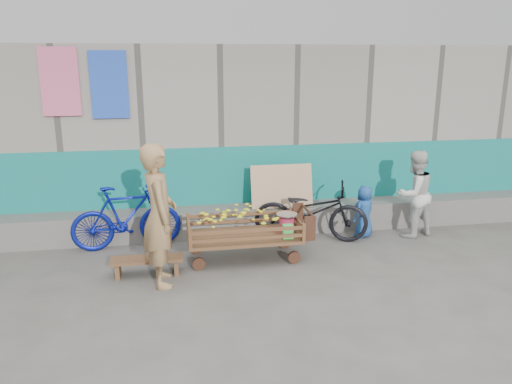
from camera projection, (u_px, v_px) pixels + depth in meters
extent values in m
plane|color=#504E48|center=(297.00, 296.00, 6.04)|extent=(80.00, 80.00, 0.00)
cube|color=gray|center=(245.00, 128.00, 9.56)|extent=(12.00, 3.00, 3.00)
cube|color=#16787A|center=(259.00, 187.00, 8.32)|extent=(12.00, 0.03, 1.40)
cube|color=#5B5955|center=(262.00, 219.00, 8.22)|extent=(12.00, 0.50, 0.45)
cube|color=tan|center=(282.00, 186.00, 8.00)|extent=(1.00, 0.19, 0.68)
cube|color=#E4628C|center=(60.00, 82.00, 7.34)|extent=(0.55, 0.03, 1.00)
cube|color=blue|center=(109.00, 85.00, 7.47)|extent=(0.55, 0.03, 1.00)
cube|color=brown|center=(244.00, 237.00, 7.08)|extent=(1.60, 0.80, 0.04)
cylinder|color=#3B1F15|center=(199.00, 264.00, 6.76)|extent=(0.18, 0.05, 0.18)
cube|color=brown|center=(190.00, 239.00, 6.56)|extent=(0.04, 0.04, 0.25)
cylinder|color=#3B1F15|center=(196.00, 248.00, 7.31)|extent=(0.18, 0.05, 0.18)
cube|color=brown|center=(188.00, 222.00, 7.27)|extent=(0.04, 0.04, 0.25)
cylinder|color=#3B1F15|center=(294.00, 257.00, 6.98)|extent=(0.18, 0.05, 0.18)
cube|color=brown|center=(304.00, 232.00, 6.82)|extent=(0.04, 0.04, 0.25)
cylinder|color=#3B1F15|center=(285.00, 243.00, 7.54)|extent=(0.18, 0.05, 0.18)
cube|color=brown|center=(291.00, 216.00, 7.53)|extent=(0.04, 0.04, 0.25)
cube|color=brown|center=(248.00, 238.00, 6.70)|extent=(1.54, 0.04, 0.04)
cube|color=brown|center=(248.00, 231.00, 6.67)|extent=(1.54, 0.04, 0.04)
cube|color=brown|center=(240.00, 221.00, 7.41)|extent=(1.54, 0.04, 0.04)
cube|color=brown|center=(240.00, 214.00, 7.38)|extent=(1.54, 0.04, 0.04)
cube|color=brown|center=(189.00, 232.00, 6.93)|extent=(0.04, 0.75, 0.04)
cube|color=brown|center=(189.00, 225.00, 6.90)|extent=(0.04, 0.75, 0.04)
cube|color=brown|center=(297.00, 226.00, 7.18)|extent=(0.04, 0.75, 0.04)
cube|color=brown|center=(297.00, 219.00, 7.16)|extent=(0.04, 0.75, 0.04)
cylinder|color=#3B1F15|center=(308.00, 211.00, 7.15)|extent=(0.04, 0.71, 0.04)
cube|color=#3B1F15|center=(298.00, 214.00, 7.49)|extent=(0.16, 0.04, 0.35)
cube|color=#3B1F15|center=(310.00, 228.00, 6.87)|extent=(0.16, 0.04, 0.35)
ellipsoid|color=#FFF91D|center=(238.00, 222.00, 7.01)|extent=(1.15, 0.62, 0.39)
cylinder|color=#D22D5B|center=(287.00, 225.00, 7.15)|extent=(0.21, 0.21, 0.23)
cylinder|color=silver|center=(287.00, 217.00, 7.12)|extent=(0.03, 0.03, 0.05)
cylinder|color=silver|center=(287.00, 214.00, 7.11)|extent=(0.30, 0.30, 0.02)
cube|color=#44D955|center=(288.00, 231.00, 6.91)|extent=(0.14, 0.11, 0.20)
cube|color=brown|center=(147.00, 259.00, 6.58)|extent=(0.95, 0.28, 0.04)
cube|color=brown|center=(118.00, 270.00, 6.55)|extent=(0.06, 0.26, 0.19)
cube|color=brown|center=(176.00, 266.00, 6.68)|extent=(0.06, 0.26, 0.19)
imported|color=#A17C4F|center=(159.00, 215.00, 6.16)|extent=(0.51, 0.71, 1.81)
imported|color=silver|center=(414.00, 194.00, 7.93)|extent=(0.80, 0.71, 1.40)
imported|color=#1E4C95|center=(364.00, 211.00, 7.95)|extent=(0.49, 0.45, 0.84)
imported|color=black|center=(311.00, 212.00, 7.80)|extent=(1.88, 1.13, 0.93)
imported|color=#0C178E|center=(126.00, 217.00, 7.45)|extent=(1.66, 0.64, 0.97)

